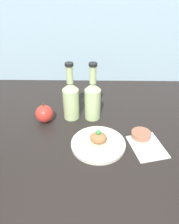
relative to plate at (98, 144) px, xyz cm
name	(u,v)px	position (x,y,z in cm)	size (l,w,h in cm)	color
ground_plane	(101,133)	(1.49, 10.33, -2.91)	(180.00, 110.00, 4.00)	black
wall_backsplash	(101,14)	(1.49, 63.83, 39.09)	(180.00, 3.00, 80.00)	#9EBCCC
plate	(98,144)	(0.00, 0.00, 0.00)	(22.47, 22.47, 1.72)	silver
plated_food	(98,139)	(0.00, 0.00, 2.48)	(13.96, 13.96, 6.39)	beige
cider_bottle_left	(71,99)	(-12.67, 20.43, 9.48)	(7.58, 7.58, 27.87)	#B7D18E
cider_bottle_right	(93,99)	(-2.47, 20.43, 9.48)	(7.58, 7.58, 27.87)	#B7D18E
apple	(44,114)	(-25.10, 16.64, 3.34)	(8.48, 8.48, 10.11)	red
napkin	(147,146)	(20.05, -0.75, -0.51)	(16.07, 18.51, 0.80)	white
dipping_bowl	(141,135)	(18.54, 5.54, 0.39)	(8.44, 8.44, 2.61)	#996047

